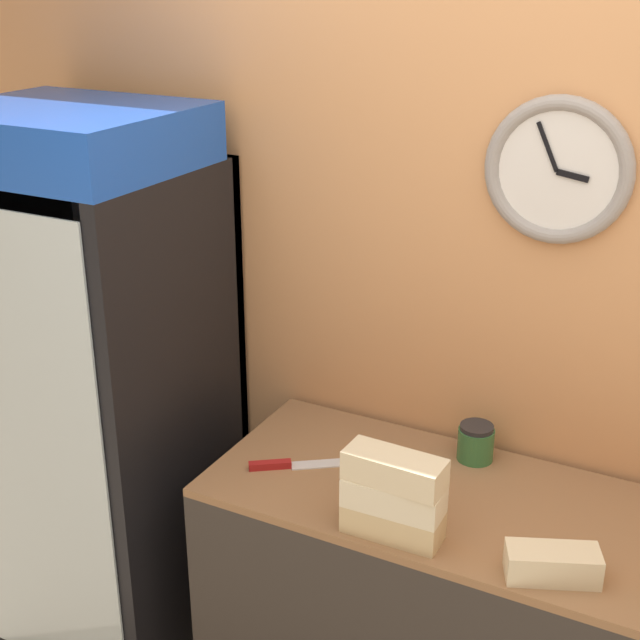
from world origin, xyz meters
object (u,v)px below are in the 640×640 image
object	(u,v)px
sandwich_flat_right	(553,564)
sandwich_stack_middle	(394,496)
beverage_cooler	(106,359)
condiment_jar	(476,442)
sandwich_stack_top	(395,469)
chefs_knife	(289,465)
sandwich_stack_bottom	(393,522)

from	to	relation	value
sandwich_flat_right	sandwich_stack_middle	bearing A→B (deg)	-177.33
beverage_cooler	condiment_jar	xyz separation A→B (m)	(1.22, 0.21, -0.10)
sandwich_stack_top	chefs_knife	bearing A→B (deg)	157.79
sandwich_stack_top	chefs_knife	world-z (taller)	sandwich_stack_top
sandwich_stack_bottom	condiment_jar	distance (m)	0.47
sandwich_stack_middle	chefs_knife	bearing A→B (deg)	157.79
beverage_cooler	sandwich_stack_bottom	distance (m)	1.19
sandwich_stack_top	beverage_cooler	bearing A→B (deg)	167.59
beverage_cooler	sandwich_flat_right	distance (m)	1.59
sandwich_stack_bottom	beverage_cooler	bearing A→B (deg)	167.59
sandwich_stack_bottom	sandwich_stack_top	size ratio (longest dim) A/B	1.00
condiment_jar	beverage_cooler	bearing A→B (deg)	-170.16
beverage_cooler	chefs_knife	size ratio (longest dim) A/B	6.41
sandwich_stack_bottom	sandwich_stack_top	bearing A→B (deg)	0.00
beverage_cooler	chefs_knife	world-z (taller)	beverage_cooler
sandwich_stack_bottom	sandwich_stack_top	world-z (taller)	sandwich_stack_top
chefs_knife	sandwich_flat_right	bearing A→B (deg)	-10.13
chefs_knife	beverage_cooler	bearing A→B (deg)	173.26
sandwich_stack_top	sandwich_flat_right	distance (m)	0.44
sandwich_stack_middle	chefs_knife	xyz separation A→B (m)	(-0.41, 0.17, -0.11)
beverage_cooler	chefs_knife	distance (m)	0.77
sandwich_stack_top	chefs_knife	distance (m)	0.48
sandwich_stack_bottom	sandwich_stack_top	xyz separation A→B (m)	(0.00, 0.00, 0.16)
sandwich_stack_bottom	sandwich_flat_right	size ratio (longest dim) A/B	1.08
sandwich_stack_top	condiment_jar	world-z (taller)	sandwich_stack_top
beverage_cooler	sandwich_stack_middle	distance (m)	1.18
beverage_cooler	condiment_jar	size ratio (longest dim) A/B	16.40
sandwich_stack_bottom	chefs_knife	xyz separation A→B (m)	(-0.41, 0.17, -0.03)
beverage_cooler	sandwich_stack_bottom	world-z (taller)	beverage_cooler
sandwich_stack_bottom	sandwich_flat_right	world-z (taller)	same
sandwich_stack_middle	sandwich_stack_top	distance (m)	0.08
beverage_cooler	sandwich_flat_right	world-z (taller)	beverage_cooler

